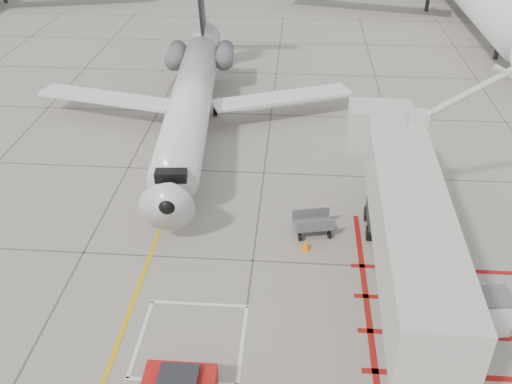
# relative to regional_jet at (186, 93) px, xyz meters

# --- Properties ---
(ground_plane) EXTENTS (260.00, 260.00, 0.00)m
(ground_plane) POSITION_rel_regional_jet_xyz_m (4.81, -14.77, -3.64)
(ground_plane) COLOR gray
(ground_plane) RESTS_ON ground
(regional_jet) EXTENTS (24.22, 29.50, 7.29)m
(regional_jet) POSITION_rel_regional_jet_xyz_m (0.00, 0.00, 0.00)
(regional_jet) COLOR silver
(regional_jet) RESTS_ON ground_plane
(jet_bridge) EXTENTS (8.78, 17.74, 7.01)m
(jet_bridge) POSITION_rel_regional_jet_xyz_m (11.07, -13.42, -0.14)
(jet_bridge) COLOR beige
(jet_bridge) RESTS_ON ground_plane
(baggage_cart) EXTENTS (2.06, 1.53, 1.17)m
(baggage_cart) POSITION_rel_regional_jet_xyz_m (7.57, -8.44, -3.06)
(baggage_cart) COLOR #545459
(baggage_cart) RESTS_ON ground_plane
(ground_power_unit) EXTENTS (2.26, 1.50, 1.68)m
(ground_power_unit) POSITION_rel_regional_jet_xyz_m (14.06, -14.24, -2.81)
(ground_power_unit) COLOR silver
(ground_power_unit) RESTS_ON ground_plane
(cone_nose) EXTENTS (0.33, 0.33, 0.46)m
(cone_nose) POSITION_rel_regional_jet_xyz_m (-0.94, -7.35, -3.42)
(cone_nose) COLOR #F9400D
(cone_nose) RESTS_ON ground_plane
(cone_side) EXTENTS (0.41, 0.41, 0.57)m
(cone_side) POSITION_rel_regional_jet_xyz_m (7.24, -9.76, -3.36)
(cone_side) COLOR orange
(cone_side) RESTS_ON ground_plane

